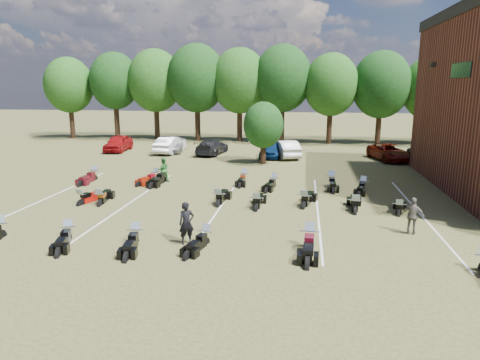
% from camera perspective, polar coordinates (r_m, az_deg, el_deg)
% --- Properties ---
extents(ground, '(160.00, 160.00, 0.00)m').
position_cam_1_polar(ground, '(19.38, 4.58, -6.25)').
color(ground, brown).
rests_on(ground, ground).
extents(car_0, '(2.17, 4.62, 1.53)m').
position_cam_1_polar(car_0, '(42.46, -15.92, 4.75)').
color(car_0, maroon).
rests_on(car_0, ground).
extents(car_1, '(1.92, 4.71, 1.52)m').
position_cam_1_polar(car_1, '(40.26, -9.30, 4.65)').
color(car_1, silver).
rests_on(car_1, ground).
extents(car_2, '(2.89, 5.27, 1.40)m').
position_cam_1_polar(car_2, '(41.02, -9.18, 4.72)').
color(car_2, gray).
rests_on(car_2, ground).
extents(car_3, '(2.54, 4.98, 1.38)m').
position_cam_1_polar(car_3, '(39.05, -3.76, 4.44)').
color(car_3, black).
rests_on(car_3, ground).
extents(car_4, '(2.09, 4.34, 1.43)m').
position_cam_1_polar(car_4, '(37.48, 4.24, 4.12)').
color(car_4, navy).
rests_on(car_4, ground).
extents(car_5, '(2.91, 4.85, 1.51)m').
position_cam_1_polar(car_5, '(37.54, 6.13, 4.16)').
color(car_5, beige).
rests_on(car_5, ground).
extents(car_6, '(3.48, 5.33, 1.36)m').
position_cam_1_polar(car_6, '(37.98, 19.29, 3.51)').
color(car_6, '#530C04').
rests_on(car_6, ground).
extents(car_7, '(3.17, 5.04, 1.36)m').
position_cam_1_polar(car_7, '(39.91, 23.80, 3.55)').
color(car_7, '#3D3C42').
rests_on(car_7, ground).
extents(person_black, '(0.75, 0.67, 1.72)m').
position_cam_1_polar(person_black, '(17.23, -7.14, -5.74)').
color(person_black, black).
rests_on(person_black, ground).
extents(person_green, '(0.94, 0.85, 1.59)m').
position_cam_1_polar(person_green, '(28.40, -10.19, 1.36)').
color(person_green, '#296E29').
rests_on(person_green, ground).
extents(person_grey, '(1.02, 0.71, 1.60)m').
position_cam_1_polar(person_grey, '(19.63, 22.05, -4.46)').
color(person_grey, '#5F5852').
rests_on(person_grey, ground).
extents(motorcycle_1, '(1.01, 2.47, 1.34)m').
position_cam_1_polar(motorcycle_1, '(20.56, -29.28, -6.77)').
color(motorcycle_1, black).
rests_on(motorcycle_1, ground).
extents(motorcycle_2, '(1.31, 2.31, 1.23)m').
position_cam_1_polar(motorcycle_2, '(19.02, -21.86, -7.54)').
color(motorcycle_2, black).
rests_on(motorcycle_2, ground).
extents(motorcycle_3, '(1.08, 2.32, 1.24)m').
position_cam_1_polar(motorcycle_3, '(17.81, -13.73, -8.33)').
color(motorcycle_3, black).
rests_on(motorcycle_3, ground).
extents(motorcycle_4, '(1.12, 2.19, 1.17)m').
position_cam_1_polar(motorcycle_4, '(17.32, -4.65, -8.60)').
color(motorcycle_4, black).
rests_on(motorcycle_4, ground).
extents(motorcycle_5, '(0.91, 2.56, 1.41)m').
position_cam_1_polar(motorcycle_5, '(17.17, 9.20, -8.92)').
color(motorcycle_5, black).
rests_on(motorcycle_5, ground).
extents(motorcycle_7, '(1.26, 2.31, 1.23)m').
position_cam_1_polar(motorcycle_7, '(24.23, -20.38, -3.13)').
color(motorcycle_7, '#9A120B').
rests_on(motorcycle_7, ground).
extents(motorcycle_8, '(1.11, 2.42, 1.30)m').
position_cam_1_polar(motorcycle_8, '(23.81, -18.13, -3.24)').
color(motorcycle_8, black).
rests_on(motorcycle_8, ground).
extents(motorcycle_9, '(0.89, 2.45, 1.34)m').
position_cam_1_polar(motorcycle_9, '(22.60, -2.90, -3.45)').
color(motorcycle_9, black).
rests_on(motorcycle_9, ground).
extents(motorcycle_10, '(0.81, 2.38, 1.31)m').
position_cam_1_polar(motorcycle_10, '(21.83, 2.20, -4.03)').
color(motorcycle_10, black).
rests_on(motorcycle_10, ground).
extents(motorcycle_11, '(1.29, 2.55, 1.36)m').
position_cam_1_polar(motorcycle_11, '(22.43, 8.52, -3.70)').
color(motorcycle_11, black).
rests_on(motorcycle_11, ground).
extents(motorcycle_12, '(0.94, 2.51, 1.38)m').
position_cam_1_polar(motorcycle_12, '(22.05, 15.06, -4.30)').
color(motorcycle_12, black).
rests_on(motorcycle_12, ground).
extents(motorcycle_13, '(1.14, 2.19, 1.17)m').
position_cam_1_polar(motorcycle_13, '(22.36, 20.37, -4.43)').
color(motorcycle_13, black).
rests_on(motorcycle_13, ground).
extents(motorcycle_14, '(0.84, 2.42, 1.34)m').
position_cam_1_polar(motorcycle_14, '(30.14, -18.84, -0.02)').
color(motorcycle_14, '#410911').
rests_on(motorcycle_14, ground).
extents(motorcycle_15, '(1.40, 2.30, 1.22)m').
position_cam_1_polar(motorcycle_15, '(28.70, -11.25, -0.19)').
color(motorcycle_15, maroon).
rests_on(motorcycle_15, ground).
extents(motorcycle_16, '(1.03, 2.59, 1.41)m').
position_cam_1_polar(motorcycle_16, '(28.44, -10.16, -0.26)').
color(motorcycle_16, black).
rests_on(motorcycle_16, ground).
extents(motorcycle_17, '(0.74, 2.20, 1.22)m').
position_cam_1_polar(motorcycle_17, '(27.96, 0.53, -0.28)').
color(motorcycle_17, black).
rests_on(motorcycle_17, ground).
extents(motorcycle_18, '(1.13, 2.25, 1.20)m').
position_cam_1_polar(motorcycle_18, '(26.74, 4.53, -0.93)').
color(motorcycle_18, black).
rests_on(motorcycle_18, ground).
extents(motorcycle_19, '(0.78, 2.41, 1.34)m').
position_cam_1_polar(motorcycle_19, '(27.45, 12.05, -0.81)').
color(motorcycle_19, black).
rests_on(motorcycle_19, ground).
extents(motorcycle_20, '(1.22, 2.28, 1.21)m').
position_cam_1_polar(motorcycle_20, '(26.80, 16.03, -1.36)').
color(motorcycle_20, black).
rests_on(motorcycle_20, ground).
extents(tree_line, '(56.00, 6.00, 9.79)m').
position_cam_1_polar(tree_line, '(47.34, 6.00, 12.67)').
color(tree_line, black).
rests_on(tree_line, ground).
extents(young_tree_midfield, '(3.20, 3.20, 4.70)m').
position_cam_1_polar(young_tree_midfield, '(34.09, 3.13, 7.32)').
color(young_tree_midfield, black).
rests_on(young_tree_midfield, ground).
extents(parking_lines, '(20.10, 14.00, 0.01)m').
position_cam_1_polar(parking_lines, '(22.59, -2.51, -3.44)').
color(parking_lines, silver).
rests_on(parking_lines, ground).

